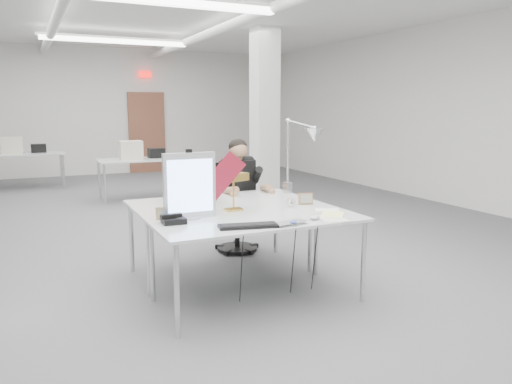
# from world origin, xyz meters

# --- Properties ---
(room_shell) EXTENTS (10.04, 14.04, 3.24)m
(room_shell) POSITION_xyz_m (0.04, 0.13, 1.69)
(room_shell) COLOR #525255
(room_shell) RESTS_ON ground
(desk_main) EXTENTS (1.80, 0.90, 0.02)m
(desk_main) POSITION_xyz_m (0.00, -2.50, 0.74)
(desk_main) COLOR silver
(desk_main) RESTS_ON room_shell
(desk_second) EXTENTS (1.80, 0.90, 0.02)m
(desk_second) POSITION_xyz_m (0.00, -1.60, 0.74)
(desk_second) COLOR silver
(desk_second) RESTS_ON room_shell
(bg_desk_a) EXTENTS (1.60, 0.80, 0.02)m
(bg_desk_a) POSITION_xyz_m (0.20, 3.00, 0.74)
(bg_desk_a) COLOR silver
(bg_desk_a) RESTS_ON room_shell
(bg_desk_b) EXTENTS (1.60, 0.80, 0.02)m
(bg_desk_b) POSITION_xyz_m (-1.80, 5.20, 0.74)
(bg_desk_b) COLOR silver
(bg_desk_b) RESTS_ON room_shell
(office_chair) EXTENTS (0.74, 0.74, 1.18)m
(office_chair) POSITION_xyz_m (0.45, -0.96, 0.59)
(office_chair) COLOR black
(office_chair) RESTS_ON room_shell
(seated_person) EXTENTS (0.64, 0.71, 0.88)m
(seated_person) POSITION_xyz_m (0.45, -1.01, 0.90)
(seated_person) COLOR black
(seated_person) RESTS_ON office_chair
(monitor) EXTENTS (0.46, 0.05, 0.56)m
(monitor) POSITION_xyz_m (-0.53, -2.25, 1.04)
(monitor) COLOR silver
(monitor) RESTS_ON desk_main
(pennant) EXTENTS (0.41, 0.17, 0.47)m
(pennant) POSITION_xyz_m (-0.25, -2.28, 1.09)
(pennant) COLOR maroon
(pennant) RESTS_ON monitor
(keyboard) EXTENTS (0.50, 0.25, 0.02)m
(keyboard) POSITION_xyz_m (-0.21, -2.77, 0.77)
(keyboard) COLOR black
(keyboard) RESTS_ON desk_main
(laptop) EXTENTS (0.32, 0.24, 0.02)m
(laptop) POSITION_xyz_m (0.14, -2.87, 0.77)
(laptop) COLOR #A5A5AA
(laptop) RESTS_ON desk_main
(mouse) EXTENTS (0.11, 0.09, 0.04)m
(mouse) POSITION_xyz_m (0.41, -2.77, 0.77)
(mouse) COLOR #AFAFB4
(mouse) RESTS_ON desk_main
(bankers_lamp) EXTENTS (0.35, 0.24, 0.36)m
(bankers_lamp) POSITION_xyz_m (-0.06, -2.11, 0.94)
(bankers_lamp) COLOR #B77E39
(bankers_lamp) RESTS_ON desk_main
(desk_phone) EXTENTS (0.19, 0.17, 0.05)m
(desk_phone) POSITION_xyz_m (-0.71, -2.39, 0.78)
(desk_phone) COLOR black
(desk_phone) RESTS_ON desk_main
(picture_frame_left) EXTENTS (0.14, 0.05, 0.10)m
(picture_frame_left) POSITION_xyz_m (-0.75, -2.20, 0.81)
(picture_frame_left) COLOR tan
(picture_frame_left) RESTS_ON desk_main
(picture_frame_right) EXTENTS (0.15, 0.08, 0.11)m
(picture_frame_right) POSITION_xyz_m (0.69, -2.14, 0.81)
(picture_frame_right) COLOR #9D7043
(picture_frame_right) RESTS_ON desk_main
(desk_clock) EXTENTS (0.09, 0.06, 0.09)m
(desk_clock) POSITION_xyz_m (0.49, -2.19, 0.81)
(desk_clock) COLOR silver
(desk_clock) RESTS_ON desk_main
(paper_stack_a) EXTENTS (0.24, 0.32, 0.01)m
(paper_stack_a) POSITION_xyz_m (0.56, -2.79, 0.76)
(paper_stack_a) COLOR silver
(paper_stack_a) RESTS_ON desk_main
(paper_stack_b) EXTENTS (0.31, 0.32, 0.01)m
(paper_stack_b) POSITION_xyz_m (0.65, -2.67, 0.76)
(paper_stack_b) COLOR #FFFA98
(paper_stack_b) RESTS_ON desk_main
(paper_stack_c) EXTENTS (0.27, 0.24, 0.01)m
(paper_stack_c) POSITION_xyz_m (0.72, -2.47, 0.76)
(paper_stack_c) COLOR white
(paper_stack_c) RESTS_ON desk_main
(beige_monitor) EXTENTS (0.51, 0.50, 0.37)m
(beige_monitor) POSITION_xyz_m (-0.26, -1.53, 0.94)
(beige_monitor) COLOR beige
(beige_monitor) RESTS_ON desk_second
(architect_lamp) EXTENTS (0.44, 0.66, 0.81)m
(architect_lamp) POSITION_xyz_m (0.85, -1.72, 1.16)
(architect_lamp) COLOR silver
(architect_lamp) RESTS_ON desk_second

